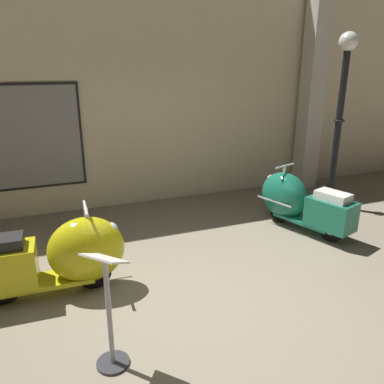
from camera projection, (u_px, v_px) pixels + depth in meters
The scene contains 6 objects.
ground_plane at pixel (209, 310), 3.98m from camera, with size 60.00×60.00×0.00m, color gray.
showroom_back_wall at pixel (135, 92), 6.52m from camera, with size 18.00×0.63×3.92m.
scooter_0 at pixel (62, 256), 4.15m from camera, with size 1.62×0.54×0.98m.
scooter_1 at pixel (297, 201), 5.84m from camera, with size 0.91×1.61×0.95m.
lamppost at pixel (340, 113), 6.34m from camera, with size 0.30×0.30×2.90m.
info_stanchion at pixel (110, 320), 3.13m from camera, with size 0.38×0.39×1.07m.
Camera 1 is at (-1.37, -3.09, 2.44)m, focal length 35.86 mm.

